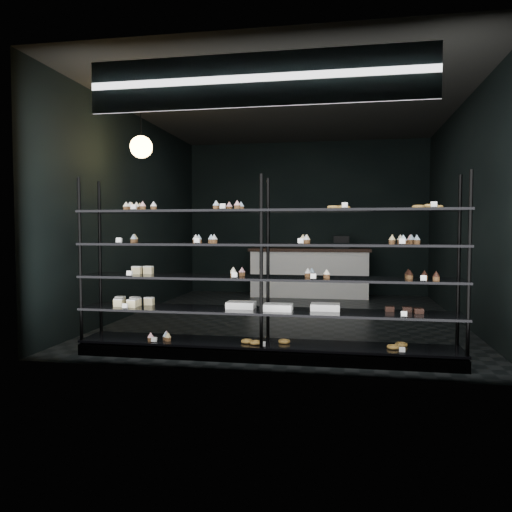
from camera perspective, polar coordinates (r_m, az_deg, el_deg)
name	(u,v)px	position (r m, az deg, el deg)	size (l,w,h in m)	color
room	(290,214)	(7.64, 3.93, 4.86)	(5.01, 6.01, 3.20)	black
display_shelf	(262,299)	(5.26, 0.74, -4.90)	(4.00, 0.50, 1.91)	black
signage	(257,80)	(4.93, 0.06, 19.47)	(3.30, 0.05, 0.50)	#0B0F38
pendant_lamp	(141,147)	(6.93, -12.99, 12.06)	(0.29, 0.29, 0.88)	black
service_counter	(310,272)	(10.15, 6.19, -1.81)	(2.42, 0.65, 1.23)	silver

